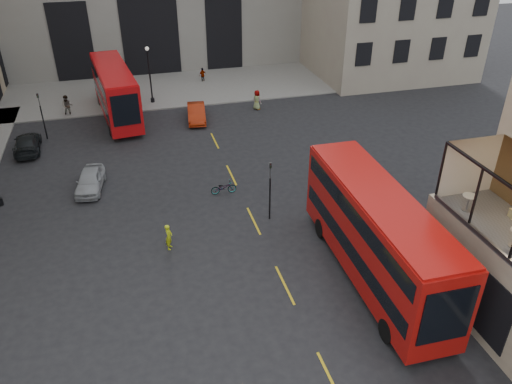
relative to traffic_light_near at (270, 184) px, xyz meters
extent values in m
plane|color=black|center=(1.00, -12.00, -2.42)|extent=(140.00, 140.00, 0.00)
cube|color=black|center=(5.98, -12.00, -0.42)|extent=(0.08, 9.20, 3.00)
cube|color=beige|center=(7.50, -7.00, 3.62)|extent=(3.00, 0.04, 2.90)
cube|color=slate|center=(6.00, -12.00, 2.28)|extent=(0.12, 10.00, 0.18)
cube|color=black|center=(-4.00, 30.96, 2.58)|extent=(6.00, 0.12, 10.00)
cube|color=black|center=(-12.00, 30.96, 1.58)|extent=(4.00, 0.12, 8.00)
cube|color=black|center=(4.00, 30.96, 1.58)|extent=(4.00, 0.12, 8.00)
cube|color=slate|center=(-5.00, 26.00, -2.36)|extent=(40.00, 12.00, 0.12)
cylinder|color=black|center=(0.00, 0.00, -1.02)|extent=(0.10, 0.10, 2.80)
imported|color=black|center=(0.00, 0.00, 0.88)|extent=(0.16, 0.20, 1.00)
cylinder|color=black|center=(-14.00, 16.00, -1.02)|extent=(0.10, 0.10, 2.80)
imported|color=black|center=(-14.00, 16.00, 0.88)|extent=(0.16, 0.20, 1.00)
cylinder|color=black|center=(-16.00, 6.00, -2.17)|extent=(0.36, 0.36, 0.50)
cylinder|color=black|center=(-5.00, 22.00, 0.08)|extent=(0.14, 0.14, 5.00)
cylinder|color=black|center=(-5.00, 22.00, -2.17)|extent=(0.36, 0.36, 0.50)
sphere|color=silver|center=(-5.00, 22.00, 2.73)|extent=(0.36, 0.36, 0.36)
cube|color=#AC0F0B|center=(3.48, -6.42, 0.16)|extent=(2.96, 12.14, 4.29)
cube|color=black|center=(3.48, -6.42, -0.45)|extent=(2.99, 11.48, 0.88)
cube|color=black|center=(3.48, -6.42, 1.48)|extent=(2.99, 11.48, 0.88)
cube|color=#AC0F0B|center=(3.48, -6.42, 2.33)|extent=(2.85, 11.89, 0.13)
cylinder|color=black|center=(2.30, -2.53, -1.88)|extent=(0.33, 1.10, 1.10)
cylinder|color=black|center=(4.81, -2.57, -1.88)|extent=(0.33, 1.10, 1.10)
cylinder|color=black|center=(2.15, -10.63, -1.88)|extent=(0.33, 1.10, 1.10)
cylinder|color=black|center=(4.66, -10.67, -1.88)|extent=(0.33, 1.10, 1.10)
cube|color=#BA0C0F|center=(-8.23, 19.23, -0.01)|extent=(3.86, 11.54, 4.01)
cube|color=black|center=(-8.23, 19.23, -0.57)|extent=(3.83, 10.93, 0.82)
cube|color=black|center=(-8.23, 19.23, 1.23)|extent=(3.83, 10.93, 0.82)
cube|color=#BA0C0F|center=(-8.23, 19.23, 2.03)|extent=(3.74, 11.30, 0.12)
cylinder|color=black|center=(-9.81, 22.69, -1.91)|extent=(0.41, 1.06, 1.03)
cylinder|color=black|center=(-7.49, 22.96, -1.91)|extent=(0.41, 1.06, 1.03)
cylinder|color=black|center=(-8.93, 15.16, -1.91)|extent=(0.41, 1.06, 1.03)
cylinder|color=black|center=(-6.62, 15.43, -1.91)|extent=(0.41, 1.06, 1.03)
imported|color=#9A9DA1|center=(-10.46, 6.56, -1.75)|extent=(2.18, 4.13, 1.34)
imported|color=#A12409|center=(-1.68, 16.63, -1.72)|extent=(1.99, 4.41, 1.41)
imported|color=black|center=(-15.17, 13.94, -1.78)|extent=(2.05, 4.56, 1.30)
imported|color=gray|center=(-2.04, 3.69, -1.99)|extent=(1.68, 0.60, 0.88)
imported|color=#C1D616|center=(-6.19, -1.39, -1.66)|extent=(0.52, 0.65, 1.53)
imported|color=gray|center=(-12.51, 20.60, -1.46)|extent=(0.96, 0.76, 1.94)
imported|color=gray|center=(-9.14, 18.78, -1.61)|extent=(1.06, 1.22, 1.63)
imported|color=gray|center=(0.72, 26.98, -1.66)|extent=(0.97, 0.70, 1.52)
imported|color=gray|center=(4.12, 17.83, -1.52)|extent=(0.97, 1.05, 1.81)
cylinder|color=white|center=(6.75, -8.32, 2.92)|extent=(0.61, 0.61, 0.04)
cylinder|color=slate|center=(6.75, -8.32, 2.55)|extent=(0.08, 0.08, 0.71)
cylinder|color=slate|center=(6.75, -8.32, 2.19)|extent=(0.45, 0.45, 0.03)
camera|label=1|loc=(-7.48, -24.16, 14.30)|focal=35.00mm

